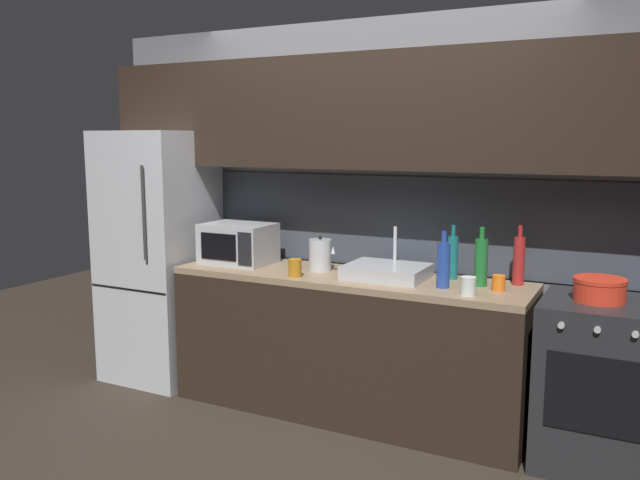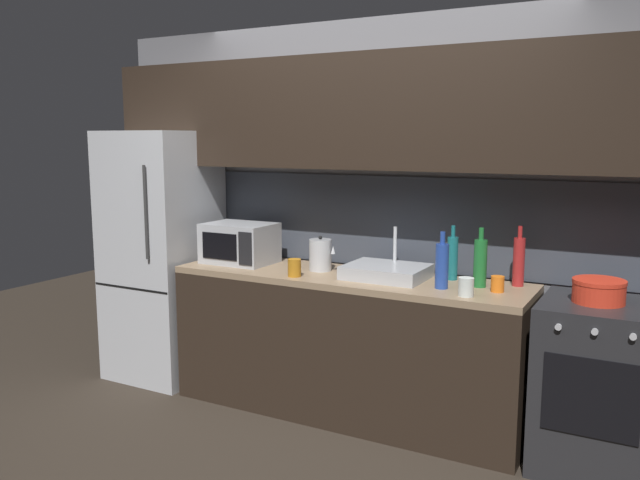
% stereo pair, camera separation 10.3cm
% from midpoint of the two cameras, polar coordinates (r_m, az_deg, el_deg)
% --- Properties ---
extents(ground_plane, '(10.00, 10.00, 0.00)m').
position_cam_midpoint_polar(ground_plane, '(3.63, -4.87, -19.82)').
color(ground_plane, '#2D261E').
extents(back_wall, '(3.99, 0.44, 2.50)m').
position_cam_midpoint_polar(back_wall, '(4.25, 3.48, 6.28)').
color(back_wall, slate).
rests_on(back_wall, ground).
extents(counter_run, '(2.25, 0.60, 0.90)m').
position_cam_midpoint_polar(counter_run, '(4.18, 1.67, -9.12)').
color(counter_run, black).
rests_on(counter_run, ground).
extents(refrigerator, '(0.68, 0.69, 1.79)m').
position_cam_midpoint_polar(refrigerator, '(4.89, -14.46, -1.35)').
color(refrigerator, '#B7BABF').
rests_on(refrigerator, ground).
extents(oven_range, '(0.60, 0.62, 0.90)m').
position_cam_midpoint_polar(oven_range, '(3.82, 22.38, -11.55)').
color(oven_range, '#232326').
rests_on(oven_range, ground).
extents(microwave, '(0.46, 0.35, 0.27)m').
position_cam_midpoint_polar(microwave, '(4.46, -7.81, -0.30)').
color(microwave, '#A8AAAF').
rests_on(microwave, counter_run).
extents(sink_basin, '(0.48, 0.38, 0.30)m').
position_cam_midpoint_polar(sink_basin, '(3.98, 5.14, -2.73)').
color(sink_basin, '#ADAFB5').
rests_on(sink_basin, counter_run).
extents(kettle, '(0.18, 0.14, 0.23)m').
position_cam_midpoint_polar(kettle, '(4.18, -0.68, -1.30)').
color(kettle, '#B7BABF').
rests_on(kettle, counter_run).
extents(wine_bottle_blue, '(0.08, 0.08, 0.32)m').
position_cam_midpoint_polar(wine_bottle_blue, '(3.74, 9.96, -2.13)').
color(wine_bottle_blue, '#234299').
rests_on(wine_bottle_blue, counter_run).
extents(wine_bottle_red, '(0.07, 0.07, 0.35)m').
position_cam_midpoint_polar(wine_bottle_red, '(3.92, 16.28, -1.70)').
color(wine_bottle_red, '#A82323').
rests_on(wine_bottle_red, counter_run).
extents(wine_bottle_green, '(0.08, 0.08, 0.34)m').
position_cam_midpoint_polar(wine_bottle_green, '(3.83, 13.16, -1.85)').
color(wine_bottle_green, '#1E6B2D').
rests_on(wine_bottle_green, counter_run).
extents(wine_bottle_teal, '(0.06, 0.06, 0.33)m').
position_cam_midpoint_polar(wine_bottle_teal, '(3.99, 10.80, -1.45)').
color(wine_bottle_teal, '#19666B').
rests_on(wine_bottle_teal, counter_run).
extents(mug_clear, '(0.08, 0.08, 0.10)m').
position_cam_midpoint_polar(mug_clear, '(3.60, 12.03, -3.97)').
color(mug_clear, silver).
rests_on(mug_clear, counter_run).
extents(mug_orange, '(0.07, 0.07, 0.09)m').
position_cam_midpoint_polar(mug_orange, '(3.75, 14.60, -3.66)').
color(mug_orange, orange).
rests_on(mug_orange, counter_run).
extents(mug_amber, '(0.08, 0.08, 0.11)m').
position_cam_midpoint_polar(mug_amber, '(4.00, -2.94, -2.45)').
color(mug_amber, '#B27019').
rests_on(mug_amber, counter_run).
extents(cooking_pot, '(0.27, 0.27, 0.12)m').
position_cam_midpoint_polar(cooking_pot, '(3.68, 22.51, -4.02)').
color(cooking_pot, red).
rests_on(cooking_pot, oven_range).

